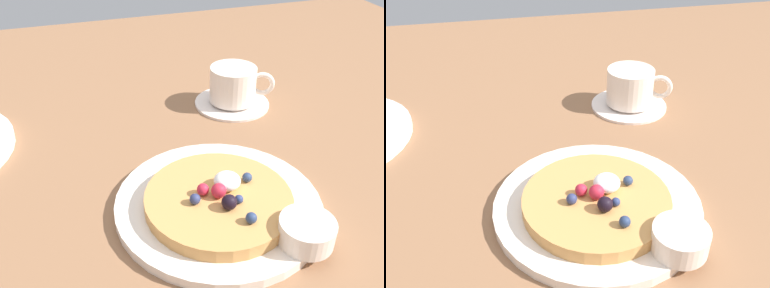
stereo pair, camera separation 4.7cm
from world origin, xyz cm
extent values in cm
cube|color=#895E40|center=(0.00, 0.00, -1.50)|extent=(166.55, 148.58, 3.00)
cylinder|color=#F2E2D1|center=(7.04, -4.47, 0.64)|extent=(24.60, 24.60, 1.27)
cylinder|color=tan|center=(6.63, -5.48, 2.10)|extent=(17.18, 17.18, 1.66)
sphere|color=navy|center=(8.34, -7.35, 3.44)|extent=(1.00, 1.00, 1.00)
sphere|color=red|center=(6.56, -5.68, 3.81)|extent=(1.75, 1.75, 1.75)
sphere|color=red|center=(5.00, -4.72, 3.64)|extent=(1.42, 1.42, 1.42)
sphere|color=navy|center=(10.80, -4.12, 3.53)|extent=(1.19, 1.19, 1.19)
sphere|color=navy|center=(3.64, -5.94, 3.55)|extent=(1.24, 1.24, 1.24)
sphere|color=black|center=(6.94, -7.89, 3.81)|extent=(1.74, 1.74, 1.74)
sphere|color=navy|center=(8.31, -10.68, 3.55)|extent=(1.24, 1.24, 1.24)
ellipsoid|color=white|center=(8.11, -4.39, 3.88)|extent=(3.16, 3.16, 1.89)
cylinder|color=#F2E2D1|center=(13.40, -13.47, 2.64)|extent=(5.97, 5.97, 2.73)
cylinder|color=#61250E|center=(13.40, -13.47, 3.18)|extent=(4.89, 4.89, 0.33)
cylinder|color=silver|center=(18.94, 19.69, 0.44)|extent=(12.71, 12.71, 0.87)
cylinder|color=#F2E2D1|center=(18.94, 19.69, 3.82)|extent=(7.78, 7.78, 5.90)
torus|color=#F2E2D1|center=(23.40, 17.68, 4.12)|extent=(4.07, 2.41, 4.10)
cylinder|color=brown|center=(18.94, 19.69, 5.71)|extent=(6.61, 6.61, 0.47)
camera|label=1|loc=(-8.13, -40.58, 34.85)|focal=40.19mm
camera|label=2|loc=(-3.64, -41.82, 34.85)|focal=40.19mm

